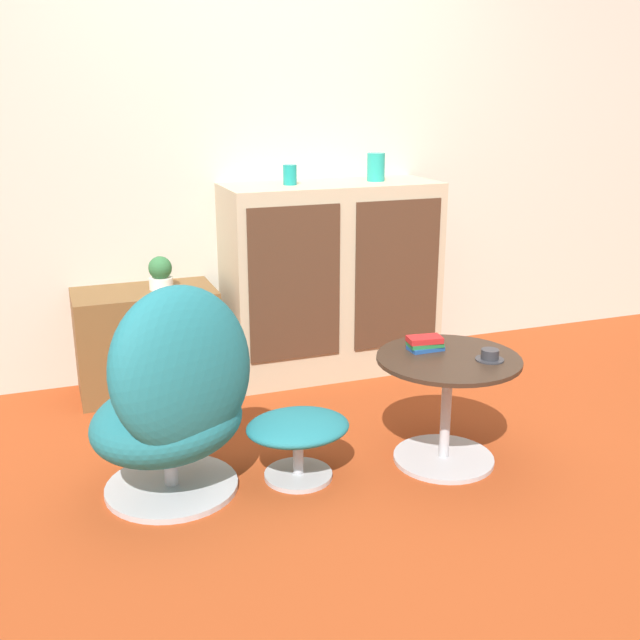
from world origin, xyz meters
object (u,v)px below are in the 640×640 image
tv_console (147,341)px  vase_inner_left (376,167)px  egg_chair (175,398)px  book_stack (425,343)px  ottoman (298,432)px  potted_plant (160,273)px  coffee_table (447,397)px  vase_leftmost (290,175)px  teacup (490,356)px  sideboard (331,279)px

tv_console → vase_inner_left: 1.56m
egg_chair → book_stack: size_ratio=5.66×
ottoman → potted_plant: 1.31m
coffee_table → vase_leftmost: bearing=102.9°
potted_plant → teacup: potted_plant is taller
tv_console → book_stack: bearing=-48.3°
ottoman → vase_inner_left: vase_inner_left is taller
vase_leftmost → vase_inner_left: (0.50, 0.00, 0.02)m
tv_console → coffee_table: bearing=-49.6°
coffee_table → egg_chair: bearing=174.0°
coffee_table → teacup: (0.14, -0.09, 0.20)m
teacup → potted_plant: bearing=129.6°
egg_chair → coffee_table: size_ratio=1.46×
tv_console → teacup: (1.22, -1.36, 0.22)m
ottoman → book_stack: bearing=3.0°
ottoman → vase_leftmost: (0.36, 1.15, 0.92)m
vase_inner_left → teacup: size_ratio=1.30×
teacup → book_stack: book_stack is taller
egg_chair → coffee_table: bearing=-6.0°
sideboard → vase_leftmost: bearing=179.1°
egg_chair → book_stack: (1.07, -0.01, 0.09)m
coffee_table → vase_inner_left: vase_inner_left is taller
egg_chair → ottoman: egg_chair is taller
sideboard → vase_inner_left: size_ratio=7.71×
sideboard → vase_leftmost: (-0.23, 0.00, 0.59)m
vase_leftmost → potted_plant: (-0.70, 0.03, -0.48)m
sideboard → coffee_table: size_ratio=1.94×
vase_inner_left → vase_leftmost: bearing=180.0°
ottoman → teacup: (0.78, -0.18, 0.29)m
egg_chair → vase_leftmost: vase_leftmost is taller
coffee_table → ottoman: bearing=172.7°
ottoman → potted_plant: (-0.34, 1.18, 0.43)m
coffee_table → vase_leftmost: (-0.28, 1.23, 0.82)m
coffee_table → vase_inner_left: (0.22, 1.23, 0.85)m
sideboard → vase_leftmost: size_ratio=11.15×
potted_plant → vase_leftmost: bearing=-2.7°
book_stack → potted_plant: bearing=129.0°
sideboard → coffee_table: 1.25m
sideboard → potted_plant: 0.94m
vase_leftmost → teacup: vase_leftmost is taller
egg_chair → ottoman: (0.48, -0.04, -0.21)m
coffee_table → vase_leftmost: 1.51m
ottoman → book_stack: book_stack is taller
vase_leftmost → teacup: (0.42, -1.33, -0.62)m
egg_chair → coffee_table: egg_chair is taller
coffee_table → teacup: 0.26m
vase_leftmost → potted_plant: vase_leftmost is taller
teacup → sideboard: bearing=98.0°
sideboard → egg_chair: size_ratio=1.33×
vase_leftmost → coffee_table: bearing=-77.1°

